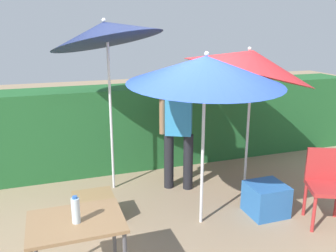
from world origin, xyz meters
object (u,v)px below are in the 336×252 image
at_px(chair_plastic, 327,182).
at_px(person_vendor, 179,126).
at_px(umbrella_yellow, 206,70).
at_px(crate_cardboard, 94,208).
at_px(folding_table, 77,229).
at_px(umbrella_rainbow, 250,62).
at_px(umbrella_orange, 106,32).
at_px(cooler_box, 266,199).
at_px(bottle_water, 76,210).

bearing_deg(chair_plastic, person_vendor, 132.85).
relative_size(umbrella_yellow, crate_cardboard, 4.32).
xyz_separation_m(crate_cardboard, folding_table, (-0.27, -1.15, 0.45)).
distance_m(umbrella_yellow, chair_plastic, 1.98).
relative_size(umbrella_rainbow, crate_cardboard, 4.67).
height_order(person_vendor, crate_cardboard, person_vendor).
xyz_separation_m(umbrella_rainbow, chair_plastic, (0.42, -1.17, -1.32)).
xyz_separation_m(umbrella_orange, folding_table, (-0.65, -2.01, -1.59)).
xyz_separation_m(umbrella_yellow, cooler_box, (0.84, -0.08, -1.64)).
xyz_separation_m(umbrella_rainbow, umbrella_orange, (-1.84, 0.56, 0.39)).
bearing_deg(umbrella_rainbow, bottle_water, -149.17).
xyz_separation_m(chair_plastic, crate_cardboard, (-2.63, 0.87, -0.33)).
xyz_separation_m(umbrella_rainbow, crate_cardboard, (-2.22, -0.30, -1.65)).
relative_size(chair_plastic, bottle_water, 3.71).
distance_m(umbrella_rainbow, bottle_water, 3.07).
distance_m(crate_cardboard, folding_table, 1.26).
distance_m(crate_cardboard, bottle_water, 1.38).
xyz_separation_m(cooler_box, folding_table, (-2.35, -0.65, 0.43)).
relative_size(person_vendor, chair_plastic, 2.11).
bearing_deg(cooler_box, umbrella_rainbow, 79.67).
distance_m(cooler_box, bottle_water, 2.52).
height_order(chair_plastic, cooler_box, chair_plastic).
bearing_deg(person_vendor, chair_plastic, -47.15).
bearing_deg(umbrella_orange, chair_plastic, -37.43).
relative_size(umbrella_orange, bottle_water, 10.78).
relative_size(person_vendor, folding_table, 2.35).
height_order(umbrella_yellow, cooler_box, umbrella_yellow).
relative_size(umbrella_orange, folding_table, 3.23).
bearing_deg(cooler_box, crate_cardboard, 166.53).
distance_m(umbrella_yellow, folding_table, 2.06).
bearing_deg(umbrella_yellow, bottle_water, -152.82).
bearing_deg(person_vendor, umbrella_yellow, -93.98).
relative_size(umbrella_yellow, chair_plastic, 2.29).
distance_m(person_vendor, bottle_water, 2.36).
xyz_separation_m(crate_cardboard, bottle_water, (-0.27, -1.19, 0.65)).
height_order(umbrella_rainbow, person_vendor, umbrella_rainbow).
relative_size(umbrella_rainbow, cooler_box, 4.79).
relative_size(umbrella_rainbow, folding_table, 2.75).
bearing_deg(folding_table, umbrella_orange, 71.98).
bearing_deg(umbrella_rainbow, umbrella_yellow, -144.13).
bearing_deg(person_vendor, crate_cardboard, -156.28).
bearing_deg(bottle_water, crate_cardboard, 77.16).
bearing_deg(umbrella_orange, person_vendor, -17.26).
height_order(umbrella_yellow, crate_cardboard, umbrella_yellow).
bearing_deg(crate_cardboard, bottle_water, -102.84).
xyz_separation_m(umbrella_orange, person_vendor, (0.92, -0.29, -1.28)).
bearing_deg(person_vendor, bottle_water, -131.73).
distance_m(umbrella_orange, chair_plastic, 3.31).
bearing_deg(folding_table, cooler_box, 15.55).
height_order(umbrella_yellow, folding_table, umbrella_yellow).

